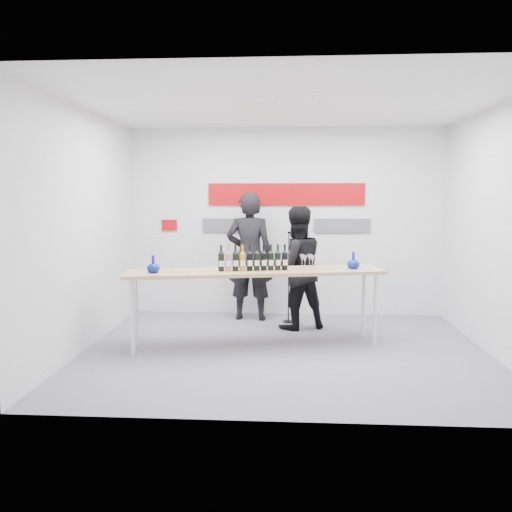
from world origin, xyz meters
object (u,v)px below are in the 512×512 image
at_px(tasting_table, 256,276).
at_px(mic_stand, 288,295).
at_px(presenter_left, 250,256).
at_px(presenter_right, 296,268).

distance_m(tasting_table, mic_stand, 1.38).
bearing_deg(mic_stand, tasting_table, -124.70).
distance_m(presenter_left, mic_stand, 0.84).
height_order(tasting_table, presenter_right, presenter_right).
bearing_deg(presenter_left, mic_stand, 169.98).
xyz_separation_m(tasting_table, presenter_right, (0.53, 0.88, -0.02)).
bearing_deg(presenter_right, presenter_left, -57.35).
bearing_deg(presenter_right, mic_stand, -95.81).
height_order(presenter_left, mic_stand, presenter_left).
xyz_separation_m(tasting_table, mic_stand, (0.43, 1.22, -0.48)).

